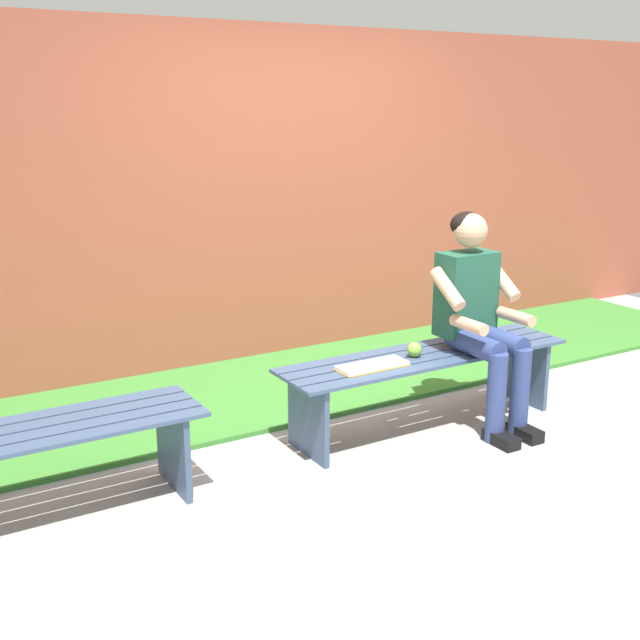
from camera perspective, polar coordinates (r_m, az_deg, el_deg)
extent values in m
cube|color=#9E9E99|center=(3.54, 2.22, -16.97)|extent=(10.00, 7.00, 0.04)
cube|color=#387A2D|center=(5.54, -11.53, -4.64)|extent=(9.00, 2.13, 0.03)
cube|color=#9E4C38|center=(5.82, -7.18, 8.57)|extent=(9.50, 0.24, 2.41)
cube|color=#384C6B|center=(4.84, 6.33, -1.98)|extent=(1.84, 0.11, 0.02)
cube|color=#384C6B|center=(4.75, 7.16, -2.33)|extent=(1.84, 0.11, 0.02)
cube|color=#384C6B|center=(4.66, 8.03, -2.69)|extent=(1.84, 0.11, 0.02)
cube|color=#384C6B|center=(4.58, 8.93, -3.07)|extent=(1.84, 0.11, 0.02)
cube|color=#384C6B|center=(5.29, 14.34, -3.44)|extent=(0.03, 0.40, 0.43)
cube|color=#384C6B|center=(4.36, -0.86, -7.02)|extent=(0.03, 0.40, 0.43)
cube|color=#384C6B|center=(3.98, -21.65, -6.83)|extent=(1.73, 0.11, 0.02)
cube|color=#384C6B|center=(3.88, -21.35, -7.41)|extent=(1.73, 0.11, 0.02)
cube|color=#384C6B|center=(3.77, -21.04, -8.02)|extent=(1.73, 0.11, 0.02)
cube|color=#384C6B|center=(3.67, -20.72, -8.66)|extent=(1.73, 0.11, 0.02)
cube|color=#384C6B|center=(4.08, -10.47, -8.92)|extent=(0.03, 0.40, 0.43)
cube|color=#1E513D|center=(4.82, 10.39, 1.86)|extent=(0.34, 0.20, 0.50)
sphere|color=tan|center=(4.74, 10.69, 6.31)|extent=(0.20, 0.20, 0.20)
ellipsoid|color=black|center=(4.76, 10.47, 6.72)|extent=(0.20, 0.19, 0.15)
cylinder|color=navy|center=(4.80, 12.61, -1.41)|extent=(0.13, 0.40, 0.13)
cylinder|color=navy|center=(4.68, 10.99, -1.74)|extent=(0.13, 0.40, 0.13)
cylinder|color=navy|center=(4.74, 14.07, -5.03)|extent=(0.11, 0.11, 0.52)
cube|color=black|center=(4.78, 14.40, -7.80)|extent=(0.10, 0.22, 0.07)
cylinder|color=navy|center=(4.62, 12.46, -5.46)|extent=(0.11, 0.11, 0.52)
cube|color=black|center=(4.67, 12.80, -8.29)|extent=(0.10, 0.22, 0.07)
cylinder|color=tan|center=(4.88, 12.91, 2.75)|extent=(0.08, 0.28, 0.23)
cylinder|color=tan|center=(4.79, 13.81, 0.24)|extent=(0.07, 0.26, 0.07)
cylinder|color=tan|center=(4.61, 9.09, 2.22)|extent=(0.08, 0.28, 0.23)
cylinder|color=tan|center=(4.56, 10.57, -0.35)|extent=(0.07, 0.26, 0.07)
sphere|color=#72B738|center=(4.62, 6.77, -2.12)|extent=(0.09, 0.09, 0.09)
cube|color=white|center=(4.48, 4.84, -3.06)|extent=(0.20, 0.15, 0.02)
cube|color=white|center=(4.37, 2.64, -3.50)|extent=(0.20, 0.15, 0.02)
cube|color=#BF8C1E|center=(4.42, 3.75, -3.39)|extent=(0.41, 0.16, 0.01)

